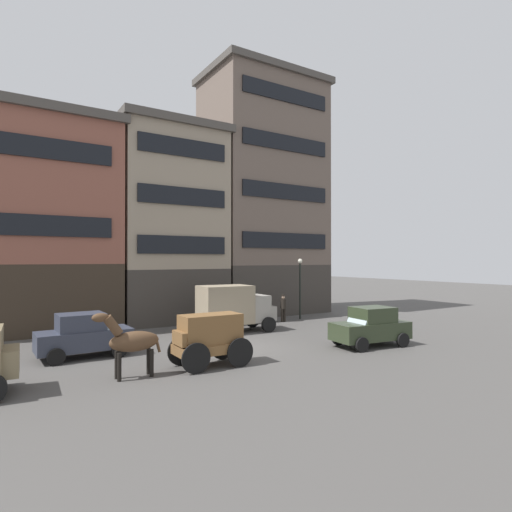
# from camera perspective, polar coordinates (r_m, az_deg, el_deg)

# --- Properties ---
(ground_plane) EXTENTS (120.00, 120.00, 0.00)m
(ground_plane) POSITION_cam_1_polar(r_m,az_deg,el_deg) (19.66, -2.86, -12.42)
(ground_plane) COLOR #4C4947
(building_far_left) EXTENTS (10.15, 6.50, 12.37)m
(building_far_left) POSITION_cam_1_polar(r_m,az_deg,el_deg) (27.33, -28.91, 4.11)
(building_far_left) COLOR #33281E
(building_far_left) RESTS_ON ground_plane
(building_center_left) EXTENTS (7.27, 6.50, 12.99)m
(building_center_left) POSITION_cam_1_polar(r_m,az_deg,el_deg) (29.06, -12.16, 4.41)
(building_center_left) COLOR #38332D
(building_center_left) RESTS_ON ground_plane
(building_center_right) EXTENTS (9.17, 6.50, 18.21)m
(building_center_right) POSITION_cam_1_polar(r_m,az_deg,el_deg) (32.89, 0.97, 8.40)
(building_center_right) COLOR #38332D
(building_center_right) RESTS_ON ground_plane
(cargo_wagon) EXTENTS (2.91, 1.53, 1.98)m
(cargo_wagon) POSITION_cam_1_polar(r_m,az_deg,el_deg) (16.29, -6.39, -10.81)
(cargo_wagon) COLOR brown
(cargo_wagon) RESTS_ON ground_plane
(draft_horse) EXTENTS (2.34, 0.62, 2.30)m
(draft_horse) POSITION_cam_1_polar(r_m,az_deg,el_deg) (15.24, -16.62, -11.04)
(draft_horse) COLOR #513823
(draft_horse) RESTS_ON ground_plane
(delivery_truck_near) EXTENTS (4.43, 2.31, 2.62)m
(delivery_truck_near) POSITION_cam_1_polar(r_m,az_deg,el_deg) (23.62, -2.94, -6.91)
(delivery_truck_near) COLOR gray
(delivery_truck_near) RESTS_ON ground_plane
(sedan_dark) EXTENTS (3.75, 1.96, 1.83)m
(sedan_dark) POSITION_cam_1_polar(r_m,az_deg,el_deg) (19.09, -22.44, -9.96)
(sedan_dark) COLOR #333847
(sedan_dark) RESTS_ON ground_plane
(sedan_light) EXTENTS (3.86, 2.20, 1.83)m
(sedan_light) POSITION_cam_1_polar(r_m,az_deg,el_deg) (20.61, 15.38, -9.27)
(sedan_light) COLOR #2D3823
(sedan_light) RESTS_ON ground_plane
(pedestrian_officer) EXTENTS (0.50, 0.50, 1.79)m
(pedestrian_officer) POSITION_cam_1_polar(r_m,az_deg,el_deg) (27.50, 3.74, -6.92)
(pedestrian_officer) COLOR black
(pedestrian_officer) RESTS_ON ground_plane
(streetlamp_curbside) EXTENTS (0.32, 0.32, 4.12)m
(streetlamp_curbside) POSITION_cam_1_polar(r_m,az_deg,el_deg) (28.72, 6.02, -3.26)
(streetlamp_curbside) COLOR black
(streetlamp_curbside) RESTS_ON ground_plane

